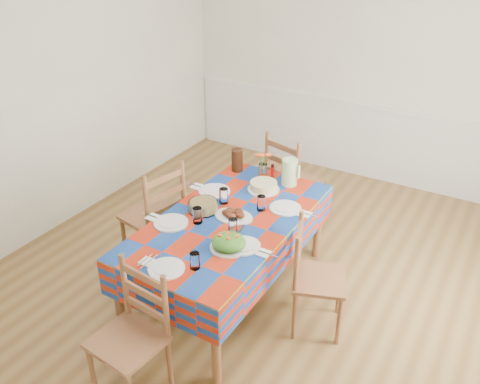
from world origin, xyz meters
name	(u,v)px	position (x,y,z in m)	size (l,w,h in m)	color
room	(262,140)	(0.00, 0.00, 1.35)	(4.58, 5.08, 2.78)	brown
wainscot	(358,137)	(0.00, 2.48, 0.49)	(4.41, 0.06, 0.92)	white
dining_table	(229,227)	(-0.14, -0.25, 0.65)	(1.02, 1.89, 0.74)	brown
setting_near_head	(176,265)	(-0.11, -0.99, 0.76)	(0.41, 0.27, 0.12)	silver
setting_left_near	(180,220)	(-0.44, -0.51, 0.76)	(0.49, 0.29, 0.13)	silver
setting_left_far	(217,192)	(-0.43, 0.01, 0.77)	(0.50, 0.30, 0.13)	silver
setting_right_near	(240,239)	(0.10, -0.49, 0.76)	(0.47, 0.27, 0.12)	silver
setting_right_far	(277,206)	(0.12, 0.07, 0.76)	(0.49, 0.28, 0.13)	silver
meat_platter	(234,215)	(-0.12, -0.22, 0.76)	(0.32, 0.23, 0.06)	silver
salad_platter	(229,243)	(0.07, -0.60, 0.78)	(0.27, 0.27, 0.12)	silver
pasta_bowl	(203,206)	(-0.39, -0.26, 0.78)	(0.24, 0.24, 0.09)	white
cake	(264,186)	(-0.14, 0.31, 0.77)	(0.28, 0.28, 0.08)	silver
serving_utensils	(238,227)	(-0.01, -0.33, 0.74)	(0.15, 0.34, 0.01)	black
flower_vase	(263,167)	(-0.26, 0.52, 0.84)	(0.16, 0.13, 0.25)	white
hot_sauce	(272,171)	(-0.17, 0.54, 0.81)	(0.03, 0.03, 0.14)	red
green_pitcher	(290,172)	(0.01, 0.52, 0.86)	(0.14, 0.14, 0.24)	#BFDE9D
tea_pitcher	(237,160)	(-0.53, 0.52, 0.84)	(0.11, 0.11, 0.21)	black
name_card	(155,280)	(-0.15, -1.17, 0.74)	(0.08, 0.03, 0.02)	silver
chair_near	(133,337)	(-0.14, -1.44, 0.47)	(0.46, 0.44, 0.96)	brown
chair_far	(291,183)	(-0.16, 0.93, 0.51)	(0.56, 0.55, 1.04)	brown
chair_left	(156,217)	(-0.89, -0.26, 0.52)	(0.53, 0.54, 1.05)	brown
chair_right	(314,278)	(0.61, -0.27, 0.45)	(0.51, 0.52, 0.92)	brown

